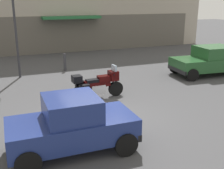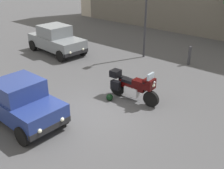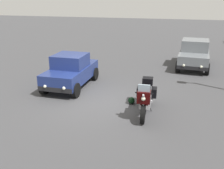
% 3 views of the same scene
% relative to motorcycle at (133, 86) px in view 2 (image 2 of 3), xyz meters
% --- Properties ---
extents(ground_plane, '(80.00, 80.00, 0.00)m').
position_rel_motorcycle_xyz_m(ground_plane, '(-0.56, -1.99, -0.62)').
color(ground_plane, '#424244').
extents(motorcycle, '(2.26, 0.78, 1.36)m').
position_rel_motorcycle_xyz_m(motorcycle, '(0.00, 0.00, 0.00)').
color(motorcycle, black).
rests_on(motorcycle, ground).
extents(helmet, '(0.28, 0.28, 0.28)m').
position_rel_motorcycle_xyz_m(helmet, '(-0.68, -0.64, -0.48)').
color(helmet, black).
rests_on(helmet, ground).
extents(car_hatchback_near, '(3.96, 2.03, 1.64)m').
position_rel_motorcycle_xyz_m(car_hatchback_near, '(-7.18, 1.95, 0.19)').
color(car_hatchback_near, slate).
rests_on(car_hatchback_near, ground).
extents(car_compact_side, '(3.49, 1.73, 1.56)m').
position_rel_motorcycle_xyz_m(car_compact_side, '(-2.00, -3.79, 0.15)').
color(car_compact_side, navy).
rests_on(car_compact_side, ground).
extents(streetlamp_curbside, '(0.28, 0.94, 4.50)m').
position_rel_motorcycle_xyz_m(streetlamp_curbside, '(-2.74, 4.58, 2.14)').
color(streetlamp_curbside, '#2D2D33').
rests_on(streetlamp_curbside, ground).
extents(bollard_curbside, '(0.16, 0.16, 1.03)m').
position_rel_motorcycle_xyz_m(bollard_curbside, '(-0.18, 5.27, -0.08)').
color(bollard_curbside, '#333338').
rests_on(bollard_curbside, ground).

